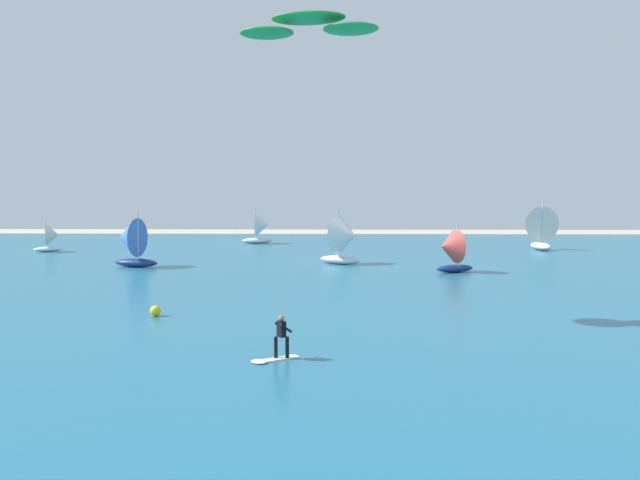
% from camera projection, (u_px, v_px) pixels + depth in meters
% --- Properties ---
extents(ocean, '(160.00, 90.00, 0.10)m').
position_uv_depth(ocean, '(335.00, 265.00, 57.67)').
color(ocean, '#236B89').
rests_on(ocean, ground).
extents(kitesurfer, '(1.93, 1.57, 1.67)m').
position_uv_depth(kitesurfer, '(277.00, 344.00, 24.53)').
color(kitesurfer, white).
rests_on(kitesurfer, ocean).
extents(kite, '(7.07, 3.31, 1.03)m').
position_uv_depth(kite, '(308.00, 26.00, 31.33)').
color(kite, '#198C3F').
extents(sailboat_leading, '(4.38, 4.02, 4.86)m').
position_uv_depth(sailboat_leading, '(345.00, 239.00, 57.81)').
color(sailboat_leading, silver).
rests_on(sailboat_leading, ocean).
extents(sailboat_heeled_over, '(3.08, 2.73, 3.46)m').
position_uv_depth(sailboat_heeled_over, '(52.00, 237.00, 70.75)').
color(sailboat_heeled_over, white).
rests_on(sailboat_heeled_over, ocean).
extents(sailboat_center_horizon, '(3.46, 3.08, 3.89)m').
position_uv_depth(sailboat_center_horizon, '(450.00, 250.00, 51.83)').
color(sailboat_center_horizon, navy).
rests_on(sailboat_center_horizon, ocean).
extents(sailboat_trailing, '(4.18, 3.65, 4.71)m').
position_uv_depth(sailboat_trailing, '(130.00, 242.00, 55.88)').
color(sailboat_trailing, navy).
rests_on(sailboat_trailing, ocean).
extents(sailboat_mid_left, '(3.86, 3.27, 4.51)m').
position_uv_depth(sailboat_mid_left, '(261.00, 227.00, 82.48)').
color(sailboat_mid_left, silver).
rests_on(sailboat_mid_left, ocean).
extents(sailboat_far_right, '(3.98, 4.68, 5.43)m').
position_uv_depth(sailboat_far_right, '(539.00, 227.00, 73.56)').
color(sailboat_far_right, white).
rests_on(sailboat_far_right, ocean).
extents(marker_buoy, '(0.56, 0.56, 0.56)m').
position_uv_depth(marker_buoy, '(156.00, 311.00, 33.31)').
color(marker_buoy, yellow).
rests_on(marker_buoy, ocean).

